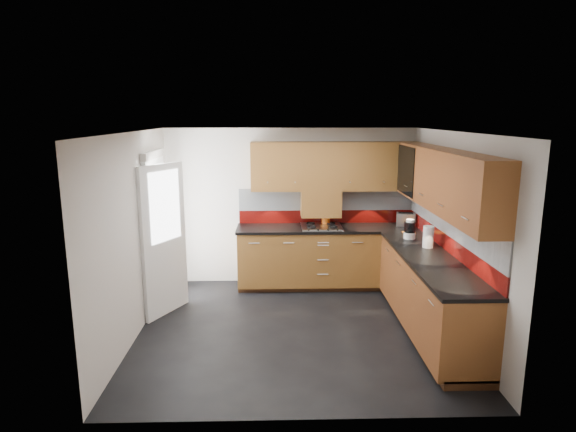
{
  "coord_description": "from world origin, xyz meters",
  "views": [
    {
      "loc": [
        -0.24,
        -5.51,
        2.59
      ],
      "look_at": [
        -0.07,
        0.65,
        1.29
      ],
      "focal_mm": 30.0,
      "sensor_mm": 36.0,
      "label": 1
    }
  ],
  "objects_px": {
    "toaster": "(406,219)",
    "food_processor": "(410,230)",
    "utensil_pot": "(326,218)",
    "gas_hob": "(322,227)"
  },
  "relations": [
    {
      "from": "toaster",
      "to": "food_processor",
      "type": "distance_m",
      "value": 0.78
    },
    {
      "from": "utensil_pot",
      "to": "gas_hob",
      "type": "bearing_deg",
      "value": -112.51
    },
    {
      "from": "food_processor",
      "to": "gas_hob",
      "type": "bearing_deg",
      "value": 149.07
    },
    {
      "from": "utensil_pot",
      "to": "toaster",
      "type": "xyz_separation_m",
      "value": [
        1.2,
        -0.11,
        -0.0
      ]
    },
    {
      "from": "gas_hob",
      "to": "toaster",
      "type": "distance_m",
      "value": 1.29
    },
    {
      "from": "gas_hob",
      "to": "toaster",
      "type": "height_order",
      "value": "toaster"
    },
    {
      "from": "utensil_pot",
      "to": "food_processor",
      "type": "distance_m",
      "value": 1.37
    },
    {
      "from": "utensil_pot",
      "to": "toaster",
      "type": "distance_m",
      "value": 1.21
    },
    {
      "from": "gas_hob",
      "to": "utensil_pot",
      "type": "xyz_separation_m",
      "value": [
        0.08,
        0.2,
        0.09
      ]
    },
    {
      "from": "utensil_pot",
      "to": "food_processor",
      "type": "height_order",
      "value": "utensil_pot"
    }
  ]
}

